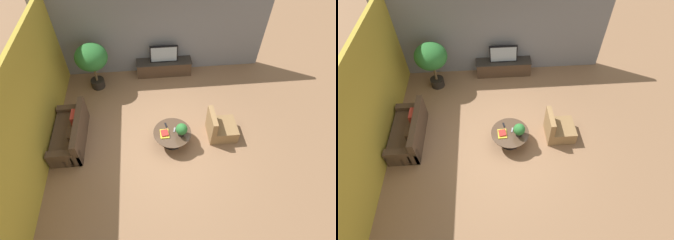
{
  "view_description": "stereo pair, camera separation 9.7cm",
  "coord_description": "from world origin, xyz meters",
  "views": [
    {
      "loc": [
        -0.38,
        -4.53,
        6.17
      ],
      "look_at": [
        0.08,
        0.23,
        0.55
      ],
      "focal_mm": 28.0,
      "sensor_mm": 36.0,
      "label": 1
    },
    {
      "loc": [
        -0.28,
        -4.54,
        6.17
      ],
      "look_at": [
        0.08,
        0.23,
        0.55
      ],
      "focal_mm": 28.0,
      "sensor_mm": 36.0,
      "label": 2
    }
  ],
  "objects": [
    {
      "name": "television",
      "position": [
        0.2,
        2.94,
        0.84
      ],
      "size": [
        0.95,
        0.13,
        0.61
      ],
      "color": "black",
      "rests_on": "media_console"
    },
    {
      "name": "potted_plant_tabletop",
      "position": [
        0.4,
        -0.25,
        0.68
      ],
      "size": [
        0.32,
        0.32,
        0.41
      ],
      "color": "black",
      "rests_on": "coffee_table"
    },
    {
      "name": "back_wall_stone",
      "position": [
        0.0,
        3.26,
        1.5
      ],
      "size": [
        7.4,
        0.12,
        3.0
      ],
      "primitive_type": "cube",
      "color": "slate",
      "rests_on": "ground"
    },
    {
      "name": "remote_black",
      "position": [
        0.01,
        0.13,
        0.46
      ],
      "size": [
        0.07,
        0.16,
        0.02
      ],
      "primitive_type": "cube",
      "rotation": [
        0.0,
        0.0,
        0.2
      ],
      "color": "black",
      "rests_on": "coffee_table"
    },
    {
      "name": "book_stack",
      "position": [
        -0.05,
        -0.18,
        0.48
      ],
      "size": [
        0.25,
        0.32,
        0.07
      ],
      "color": "gold",
      "rests_on": "coffee_table"
    },
    {
      "name": "coffee_table",
      "position": [
        0.17,
        -0.14,
        0.32
      ],
      "size": [
        1.05,
        1.05,
        0.45
      ],
      "color": "black",
      "rests_on": "ground"
    },
    {
      "name": "media_console",
      "position": [
        0.2,
        2.94,
        0.28
      ],
      "size": [
        1.93,
        0.5,
        0.54
      ],
      "color": "#473323",
      "rests_on": "ground"
    },
    {
      "name": "remote_silver",
      "position": [
        0.23,
        -0.07,
        0.46
      ],
      "size": [
        0.08,
        0.16,
        0.02
      ],
      "primitive_type": "cube",
      "rotation": [
        0.0,
        0.0,
        -0.27
      ],
      "color": "gray",
      "rests_on": "coffee_table"
    },
    {
      "name": "potted_palm_tall",
      "position": [
        -2.12,
        2.46,
        1.15
      ],
      "size": [
        1.03,
        1.03,
        1.63
      ],
      "color": "black",
      "rests_on": "ground"
    },
    {
      "name": "armchair_wicker",
      "position": [
        1.57,
        0.02,
        0.27
      ],
      "size": [
        0.8,
        0.76,
        0.86
      ],
      "rotation": [
        0.0,
        0.0,
        1.57
      ],
      "color": "olive",
      "rests_on": "ground"
    },
    {
      "name": "ground_plane",
      "position": [
        0.0,
        0.0,
        0.0
      ],
      "size": [
        24.0,
        24.0,
        0.0
      ],
      "primitive_type": "plane",
      "color": "#8C6647"
    },
    {
      "name": "couch_by_wall",
      "position": [
        -2.68,
        0.21,
        0.28
      ],
      "size": [
        0.84,
        1.83,
        0.84
      ],
      "rotation": [
        0.0,
        0.0,
        -1.57
      ],
      "color": "#4C3828",
      "rests_on": "ground"
    },
    {
      "name": "side_wall_left",
      "position": [
        -3.26,
        0.2,
        1.5
      ],
      "size": [
        0.12,
        7.4,
        3.0
      ],
      "primitive_type": "cube",
      "color": "gold",
      "rests_on": "ground"
    }
  ]
}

